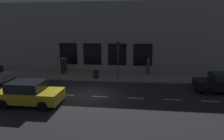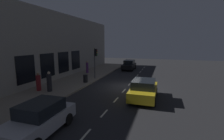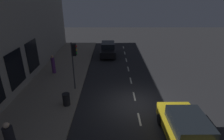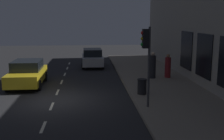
% 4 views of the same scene
% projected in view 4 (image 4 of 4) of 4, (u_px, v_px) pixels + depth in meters
% --- Properties ---
extents(ground_plane, '(60.00, 60.00, 0.00)m').
position_uv_depth(ground_plane, '(54.00, 100.00, 14.27)').
color(ground_plane, '#28282B').
extents(sidewalk, '(4.50, 32.00, 0.15)m').
position_uv_depth(sidewalk, '(173.00, 96.00, 14.78)').
color(sidewalk, gray).
rests_on(sidewalk, ground).
extents(building_facade, '(0.65, 32.00, 7.94)m').
position_uv_depth(building_facade, '(224.00, 22.00, 14.29)').
color(building_facade, gray).
rests_on(building_facade, ground).
extents(lane_centre_line, '(0.12, 27.20, 0.01)m').
position_uv_depth(lane_centre_line, '(52.00, 106.00, 13.29)').
color(lane_centre_line, beige).
rests_on(lane_centre_line, ground).
extents(traffic_light, '(0.45, 0.32, 3.65)m').
position_uv_depth(traffic_light, '(146.00, 49.00, 12.25)').
color(traffic_light, '#424244').
rests_on(traffic_light, sidewalk).
extents(parked_car_1, '(2.03, 4.19, 1.58)m').
position_uv_depth(parked_car_1, '(27.00, 73.00, 17.25)').
color(parked_car_1, gold).
rests_on(parked_car_1, ground).
extents(parked_car_2, '(1.88, 3.95, 1.58)m').
position_uv_depth(parked_car_2, '(92.00, 58.00, 24.04)').
color(parked_car_2, '#B7B7BC').
rests_on(parked_car_2, ground).
extents(pedestrian_1, '(0.56, 0.56, 1.63)m').
position_uv_depth(pedestrian_1, '(168.00, 67.00, 18.99)').
color(pedestrian_1, maroon).
rests_on(pedestrian_1, sidewalk).
extents(pedestrian_2, '(0.60, 0.60, 1.78)m').
position_uv_depth(pedestrian_2, '(153.00, 66.00, 18.78)').
color(pedestrian_2, '#232328').
rests_on(pedestrian_2, sidewalk).
extents(trash_bin, '(0.51, 0.51, 0.82)m').
position_uv_depth(trash_bin, '(142.00, 86.00, 14.82)').
color(trash_bin, black).
rests_on(trash_bin, sidewalk).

